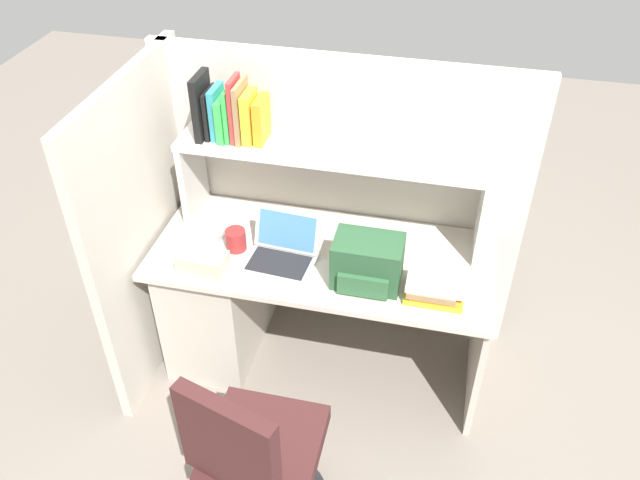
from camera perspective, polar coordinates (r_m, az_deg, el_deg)
The scene contains 14 objects.
ground_plane at distance 3.57m, azimuth 0.18°, elevation -10.28°, with size 8.00×8.00×0.00m, color slate.
desk at distance 3.36m, azimuth -6.31°, elevation -4.53°, with size 1.60×0.70×0.73m.
cubicle_partition_rear at distance 3.33m, azimuth 1.66°, elevation 3.46°, with size 1.84×0.05×1.55m, color #BCB5A8.
cubicle_partition_left at distance 3.25m, azimuth -14.76°, elevation 1.05°, with size 0.05×1.06×1.55m, color #BCB5A8.
overhead_hutch at distance 3.01m, azimuth 1.07°, elevation 6.35°, with size 1.44×0.28×0.45m.
reference_books_on_shelf at distance 3.02m, azimuth -7.86°, elevation 10.93°, with size 0.31×0.18×0.30m.
laptop at distance 3.00m, azimuth -3.30°, elevation -0.99°, with size 0.33×0.29×0.22m.
backpack at distance 2.85m, azimuth 4.15°, elevation -1.99°, with size 0.30×0.23×0.22m.
computer_mouse at distance 3.18m, azimuth -9.14°, elevation 0.31°, with size 0.06×0.10×0.03m, color silver.
paper_cup at distance 3.11m, azimuth -13.13°, elevation -0.61°, with size 0.08×0.08×0.08m, color white.
tissue_box at distance 2.98m, azimuth -10.20°, elevation -1.97°, with size 0.22×0.12×0.10m, color #BFB299.
snack_canister at distance 3.08m, azimuth -7.37°, elevation 0.02°, with size 0.10×0.10×0.10m, color maroon.
desk_book_stack at distance 2.85m, azimuth 9.99°, elevation -4.22°, with size 0.26×0.18×0.09m.
office_chair at distance 2.72m, azimuth -5.51°, elevation -18.99°, with size 0.52×0.54×0.93m.
Camera 1 is at (0.52, -2.30, 2.68)m, focal length 36.64 mm.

